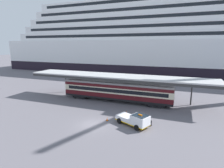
% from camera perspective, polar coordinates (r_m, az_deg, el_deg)
% --- Properties ---
extents(ground_plane, '(400.00, 400.00, 0.00)m').
position_cam_1_polar(ground_plane, '(28.11, -5.94, -12.41)').
color(ground_plane, '#5F5B62').
extents(cruise_ship, '(169.77, 22.65, 39.46)m').
position_cam_1_polar(cruise_ship, '(78.65, 25.39, 12.16)').
color(cruise_ship, black).
rests_on(cruise_ship, ground).
extents(platform_canopy, '(38.89, 6.00, 5.49)m').
position_cam_1_polar(platform_canopy, '(37.86, 1.48, 2.37)').
color(platform_canopy, '#B4B4B4').
rests_on(platform_canopy, ground).
extents(train_carriage, '(23.08, 2.81, 4.11)m').
position_cam_1_polar(train_carriage, '(38.10, 1.26, -2.13)').
color(train_carriage, black).
rests_on(train_carriage, ground).
extents(service_truck, '(5.57, 4.01, 2.02)m').
position_cam_1_polar(service_truck, '(27.35, 7.14, -10.89)').
color(service_truck, white).
rests_on(service_truck, ground).
extents(traffic_cone_near, '(0.36, 0.36, 0.59)m').
position_cam_1_polar(traffic_cone_near, '(29.12, -1.53, -10.83)').
color(traffic_cone_near, black).
rests_on(traffic_cone_near, ground).
extents(traffic_cone_mid, '(0.36, 0.36, 0.74)m').
position_cam_1_polar(traffic_cone_mid, '(31.40, 4.49, -8.99)').
color(traffic_cone_mid, black).
rests_on(traffic_cone_mid, ground).
extents(quay_bollard, '(0.48, 0.48, 0.96)m').
position_cam_1_polar(quay_bollard, '(27.90, 11.85, -11.65)').
color(quay_bollard, black).
rests_on(quay_bollard, ground).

